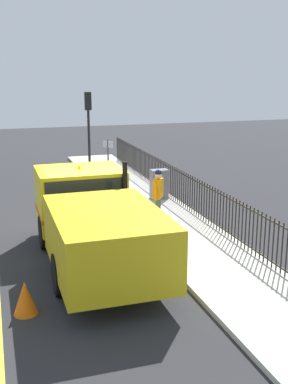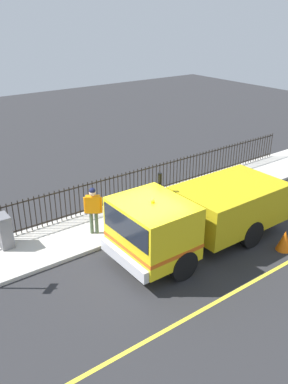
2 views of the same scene
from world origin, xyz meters
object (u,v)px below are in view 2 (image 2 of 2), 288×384
Objects in this scene: work_truck at (194,215)px; worker_standing at (93,206)px; traffic_cone at (284,240)px; utility_cabinet at (4,231)px.

work_truck is 3.66× the size of worker_standing.
work_truck reaches higher than traffic_cone.
work_truck is 5.64× the size of utility_cabinet.
utility_cabinet is 9.41m from traffic_cone.
traffic_cone is (-1.94, -2.40, -0.90)m from work_truck.
utility_cabinet is at bearing 53.31° from traffic_cone.
work_truck is at bearing -125.60° from utility_cabinet.
worker_standing is at bearing -110.08° from utility_cabinet.
work_truck is 8.90× the size of traffic_cone.
work_truck reaches higher than worker_standing.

